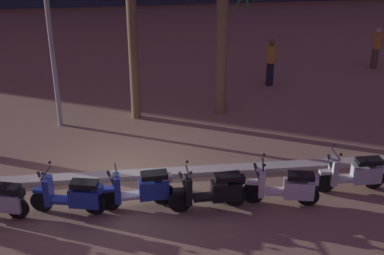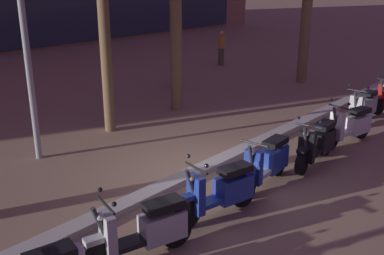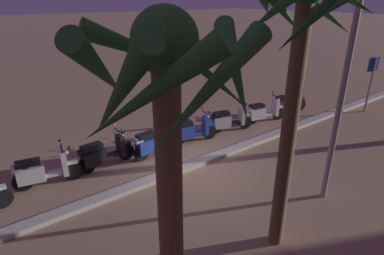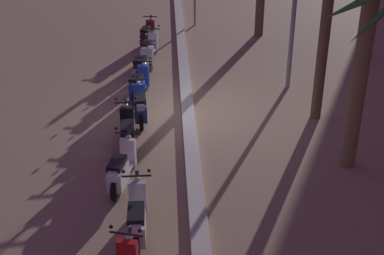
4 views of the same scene
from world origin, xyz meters
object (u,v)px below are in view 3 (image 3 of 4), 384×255
at_px(scooter_white_tail_end, 263,112).
at_px(scooter_blue_mid_front, 154,143).
at_px(scooter_silver_lead_nearest, 228,120).
at_px(scooter_white_far_back, 42,171).
at_px(scooter_blue_mid_centre, 191,131).
at_px(scooter_black_gap_after_mid, 102,154).
at_px(scooter_maroon_mid_rear, 288,103).
at_px(palm_tree_far_corner, 167,107).
at_px(palm_tree_near_sign, 301,41).
at_px(street_lamp, 351,44).
at_px(crossing_sign, 371,78).

height_order(scooter_white_tail_end, scooter_blue_mid_front, scooter_white_tail_end).
bearing_deg(scooter_silver_lead_nearest, scooter_white_far_back, -1.98).
bearing_deg(scooter_silver_lead_nearest, scooter_blue_mid_centre, -1.75).
xyz_separation_m(scooter_black_gap_after_mid, scooter_white_far_back, (1.68, -0.02, -0.01)).
height_order(scooter_maroon_mid_rear, scooter_white_tail_end, scooter_white_tail_end).
relative_size(scooter_silver_lead_nearest, palm_tree_far_corner, 0.37).
height_order(scooter_maroon_mid_rear, palm_tree_far_corner, palm_tree_far_corner).
xyz_separation_m(scooter_white_tail_end, palm_tree_near_sign, (4.95, 4.76, 3.66)).
distance_m(scooter_blue_mid_centre, street_lamp, 5.80).
bearing_deg(scooter_silver_lead_nearest, street_lamp, 78.79).
relative_size(scooter_maroon_mid_rear, palm_tree_far_corner, 0.37).
relative_size(palm_tree_far_corner, street_lamp, 0.76).
bearing_deg(crossing_sign, palm_tree_near_sign, 16.73).
height_order(scooter_black_gap_after_mid, street_lamp, street_lamp).
relative_size(scooter_silver_lead_nearest, scooter_blue_mid_front, 0.99).
distance_m(scooter_blue_mid_front, palm_tree_near_sign, 6.08).
xyz_separation_m(scooter_maroon_mid_rear, scooter_blue_mid_front, (6.80, -0.00, 0.02)).
height_order(scooter_maroon_mid_rear, scooter_black_gap_after_mid, scooter_black_gap_after_mid).
height_order(crossing_sign, palm_tree_near_sign, palm_tree_near_sign).
bearing_deg(scooter_white_tail_end, street_lamp, 58.82).
height_order(scooter_silver_lead_nearest, scooter_black_gap_after_mid, same).
height_order(crossing_sign, palm_tree_far_corner, palm_tree_far_corner).
bearing_deg(scooter_blue_mid_front, scooter_silver_lead_nearest, -179.35).
xyz_separation_m(scooter_black_gap_after_mid, palm_tree_far_corner, (0.96, 5.19, 3.08)).
height_order(scooter_silver_lead_nearest, street_lamp, street_lamp).
bearing_deg(scooter_white_far_back, palm_tree_near_sign, 123.32).
bearing_deg(palm_tree_near_sign, scooter_silver_lead_nearest, -122.91).
height_order(scooter_white_tail_end, street_lamp, street_lamp).
bearing_deg(scooter_white_far_back, scooter_blue_mid_front, 175.42).
distance_m(scooter_silver_lead_nearest, crossing_sign, 6.88).
relative_size(scooter_maroon_mid_rear, crossing_sign, 0.72).
height_order(scooter_blue_mid_front, scooter_white_far_back, scooter_white_far_back).
distance_m(scooter_blue_mid_centre, scooter_black_gap_after_mid, 3.17).
height_order(scooter_silver_lead_nearest, crossing_sign, crossing_sign).
relative_size(scooter_maroon_mid_rear, scooter_silver_lead_nearest, 1.00).
distance_m(palm_tree_near_sign, street_lamp, 2.30).
bearing_deg(street_lamp, palm_tree_far_corner, 4.57).
distance_m(scooter_white_tail_end, palm_tree_near_sign, 7.78).
distance_m(scooter_silver_lead_nearest, scooter_black_gap_after_mid, 4.87).
distance_m(scooter_blue_mid_centre, palm_tree_near_sign, 6.33).
xyz_separation_m(scooter_black_gap_after_mid, crossing_sign, (-11.36, 2.20, 1.05)).
relative_size(scooter_blue_mid_front, scooter_white_far_back, 1.00).
distance_m(scooter_silver_lead_nearest, street_lamp, 5.78).
bearing_deg(scooter_blue_mid_front, palm_tree_far_corner, 62.54).
relative_size(scooter_white_tail_end, street_lamp, 0.29).
bearing_deg(scooter_white_tail_end, palm_tree_near_sign, 43.83).
bearing_deg(scooter_silver_lead_nearest, scooter_black_gap_after_mid, -2.40).
relative_size(scooter_blue_mid_centre, scooter_white_far_back, 0.98).
height_order(scooter_maroon_mid_rear, scooter_white_far_back, scooter_white_far_back).
distance_m(scooter_maroon_mid_rear, scooter_blue_mid_centre, 5.26).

